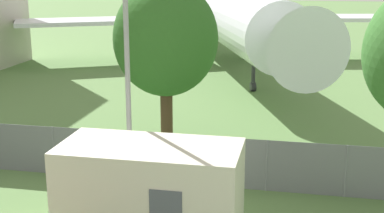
# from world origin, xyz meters

# --- Properties ---
(perimeter_fence) EXTENTS (56.07, 0.07, 1.78)m
(perimeter_fence) POSITION_xyz_m (-0.00, 10.96, 0.89)
(perimeter_fence) COLOR slate
(perimeter_fence) RESTS_ON ground
(airplane) EXTENTS (30.67, 37.90, 11.41)m
(airplane) POSITION_xyz_m (-0.18, 35.58, 3.80)
(airplane) COLOR white
(airplane) RESTS_ON ground
(portable_cabin) EXTENTS (4.91, 2.43, 2.67)m
(portable_cabin) POSITION_xyz_m (2.17, 7.15, 1.34)
(portable_cabin) COLOR beige
(portable_cabin) RESTS_ON ground
(tree_near_hangar) EXTENTS (4.14, 4.14, 6.85)m
(tree_near_hangar) POSITION_xyz_m (0.79, 14.43, 4.55)
(tree_near_hangar) COLOR #4C3823
(tree_near_hangar) RESTS_ON ground
(light_mast) EXTENTS (0.44, 0.44, 7.74)m
(light_mast) POSITION_xyz_m (0.86, 9.41, 4.73)
(light_mast) COLOR #99999E
(light_mast) RESTS_ON ground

